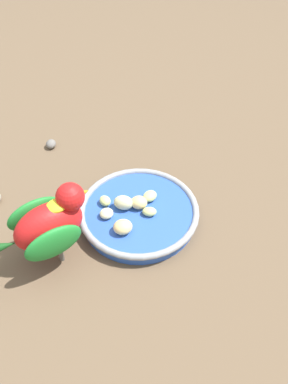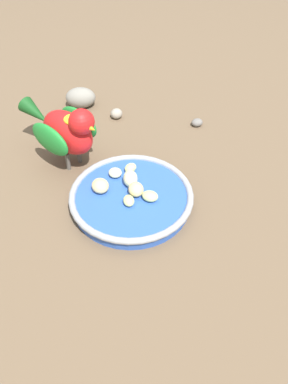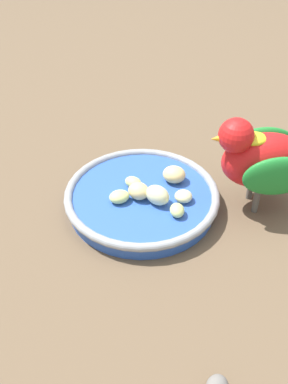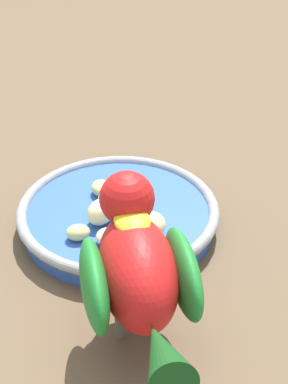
{
  "view_description": "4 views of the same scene",
  "coord_description": "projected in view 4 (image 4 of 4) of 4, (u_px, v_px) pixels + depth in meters",
  "views": [
    {
      "loc": [
        -0.01,
        -0.57,
        0.65
      ],
      "look_at": [
        0.03,
        -0.0,
        0.07
      ],
      "focal_mm": 40.69,
      "sensor_mm": 36.0,
      "label": 1
    },
    {
      "loc": [
        0.53,
        -0.18,
        0.55
      ],
      "look_at": [
        0.04,
        0.01,
        0.05
      ],
      "focal_mm": 37.22,
      "sensor_mm": 36.0,
      "label": 2
    },
    {
      "loc": [
        -0.19,
        0.46,
        0.45
      ],
      "look_at": [
        0.01,
        0.02,
        0.05
      ],
      "focal_mm": 41.66,
      "sensor_mm": 36.0,
      "label": 3
    },
    {
      "loc": [
        -0.5,
        -0.2,
        0.42
      ],
      "look_at": [
        0.04,
        -0.03,
        0.04
      ],
      "focal_mm": 54.72,
      "sensor_mm": 36.0,
      "label": 4
    }
  ],
  "objects": [
    {
      "name": "apple_piece_6",
      "position": [
        102.0,
        188.0,
        0.7
      ],
      "size": [
        0.04,
        0.04,
        0.02
      ],
      "primitive_type": "ellipsoid",
      "rotation": [
        0.0,
        0.0,
        0.8
      ],
      "color": "#C6D17A",
      "rests_on": "feeding_bowl"
    },
    {
      "name": "apple_piece_5",
      "position": [
        113.0,
        199.0,
        0.67
      ],
      "size": [
        0.04,
        0.03,
        0.02
      ],
      "primitive_type": "ellipsoid",
      "rotation": [
        0.0,
        0.0,
        6.09
      ],
      "color": "#E5C67F",
      "rests_on": "feeding_bowl"
    },
    {
      "name": "apple_piece_0",
      "position": [
        104.0,
        212.0,
        0.65
      ],
      "size": [
        0.04,
        0.04,
        0.03
      ],
      "primitive_type": "ellipsoid",
      "rotation": [
        0.0,
        0.0,
        2.88
      ],
      "color": "beige",
      "rests_on": "feeding_bowl"
    },
    {
      "name": "apple_piece_1",
      "position": [
        151.0,
        225.0,
        0.63
      ],
      "size": [
        0.04,
        0.04,
        0.02
      ],
      "primitive_type": "ellipsoid",
      "rotation": [
        0.0,
        0.0,
        3.29
      ],
      "color": "#E5C67F",
      "rests_on": "feeding_bowl"
    },
    {
      "name": "feeding_bowl",
      "position": [
        118.0,
        215.0,
        0.68
      ],
      "size": [
        0.23,
        0.23,
        0.03
      ],
      "color": "#2D56B7",
      "rests_on": "ground_plane"
    },
    {
      "name": "ground_plane",
      "position": [
        105.0,
        236.0,
        0.68
      ],
      "size": [
        4.0,
        4.0,
        0.0
      ],
      "primitive_type": "plane",
      "color": "brown"
    },
    {
      "name": "apple_piece_4",
      "position": [
        78.0,
        232.0,
        0.63
      ],
      "size": [
        0.03,
        0.03,
        0.02
      ],
      "primitive_type": "ellipsoid",
      "rotation": [
        0.0,
        0.0,
        2.07
      ],
      "color": "#C6D17A",
      "rests_on": "feeding_bowl"
    },
    {
      "name": "apple_piece_3",
      "position": [
        133.0,
        196.0,
        0.68
      ],
      "size": [
        0.03,
        0.02,
        0.02
      ],
      "primitive_type": "ellipsoid",
      "rotation": [
        0.0,
        0.0,
        6.11
      ],
      "color": "#C6D17A",
      "rests_on": "feeding_bowl"
    },
    {
      "name": "parrot",
      "position": [
        138.0,
        270.0,
        0.49
      ],
      "size": [
        0.2,
        0.14,
        0.15
      ],
      "rotation": [
        0.0,
        0.0,
        0.51
      ],
      "color": "#59544C",
      "rests_on": "ground_plane"
    },
    {
      "name": "apple_piece_2",
      "position": [
        108.0,
        237.0,
        0.62
      ],
      "size": [
        0.04,
        0.04,
        0.02
      ],
      "primitive_type": "ellipsoid",
      "rotation": [
        0.0,
        0.0,
        3.68
      ],
      "color": "beige",
      "rests_on": "feeding_bowl"
    }
  ]
}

